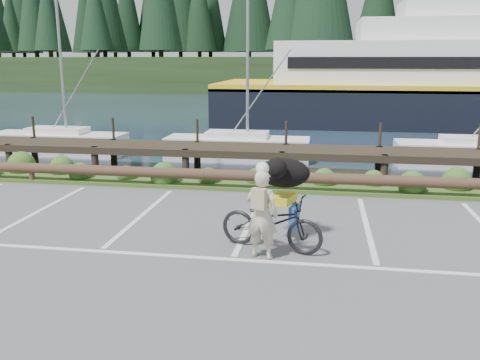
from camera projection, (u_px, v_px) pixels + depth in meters
name	position (u px, v px, depth m)	size (l,w,h in m)	color
ground	(236.00, 252.00, 9.75)	(72.00, 72.00, 0.00)	#4E4E50
harbor_backdrop	(317.00, 82.00, 85.01)	(170.00, 160.00, 30.00)	#192A3D
vegetation_strip	(267.00, 184.00, 14.83)	(34.00, 1.60, 0.10)	#3D5B21
log_rail	(264.00, 192.00, 14.17)	(32.00, 0.30, 0.60)	#443021
bicycle	(271.00, 222.00, 9.78)	(0.72, 2.07, 1.09)	black
cyclist	(262.00, 214.00, 9.29)	(0.61, 0.40, 1.68)	beige
dog	(284.00, 173.00, 10.17)	(1.04, 0.51, 0.60)	black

